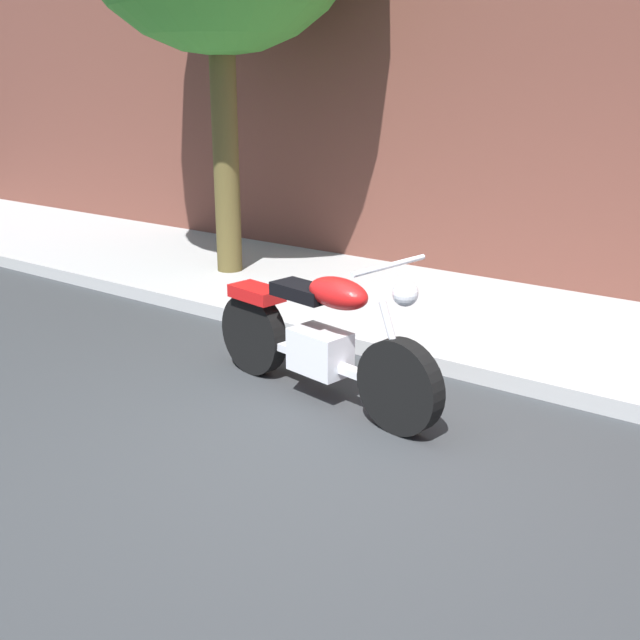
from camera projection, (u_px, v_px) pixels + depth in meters
The scene contains 3 objects.
ground_plane at pixel (327, 446), 4.99m from camera, with size 60.00×60.00×0.00m, color #303335.
sidewalk at pixel (501, 325), 7.15m from camera, with size 21.27×2.60×0.14m, color #A3A3A3.
motorcycle at pixel (320, 340), 5.56m from camera, with size 2.17×0.77×1.16m.
Camera 1 is at (2.59, -3.66, 2.33)m, focal length 42.74 mm.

